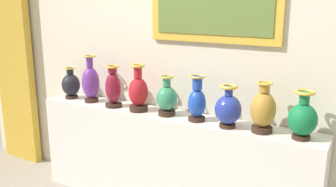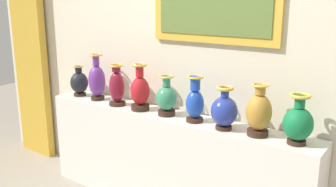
# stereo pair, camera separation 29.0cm
# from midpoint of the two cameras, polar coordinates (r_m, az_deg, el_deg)

# --- Properties ---
(display_shelf) EXTENTS (2.38, 0.31, 0.82)m
(display_shelf) POSITION_cam_midpoint_polar(r_m,az_deg,el_deg) (3.09, -2.73, -10.46)
(display_shelf) COLOR silver
(display_shelf) RESTS_ON ground_plane
(back_wall) EXTENTS (4.68, 0.14, 3.14)m
(back_wall) POSITION_cam_midpoint_polar(r_m,az_deg,el_deg) (2.99, -0.69, 11.79)
(back_wall) COLOR beige
(back_wall) RESTS_ON ground_plane
(curtain_gold) EXTENTS (0.47, 0.08, 2.93)m
(curtain_gold) POSITION_cam_midpoint_polar(r_m,az_deg,el_deg) (4.20, -24.75, 9.78)
(curtain_gold) COLOR gold
(curtain_gold) RESTS_ON ground_plane
(vase_onyx) EXTENTS (0.16, 0.16, 0.28)m
(vase_onyx) POSITION_cam_midpoint_polar(r_m,az_deg,el_deg) (3.54, -16.86, 1.27)
(vase_onyx) COLOR #382319
(vase_onyx) RESTS_ON display_shelf
(vase_violet) EXTENTS (0.15, 0.15, 0.41)m
(vase_violet) POSITION_cam_midpoint_polar(r_m,az_deg,el_deg) (3.36, -14.14, 1.66)
(vase_violet) COLOR #382319
(vase_violet) RESTS_ON display_shelf
(vase_burgundy) EXTENTS (0.14, 0.14, 0.35)m
(vase_burgundy) POSITION_cam_midpoint_polar(r_m,az_deg,el_deg) (3.17, -10.96, 0.78)
(vase_burgundy) COLOR #382319
(vase_burgundy) RESTS_ON display_shelf
(vase_crimson) EXTENTS (0.16, 0.16, 0.38)m
(vase_crimson) POSITION_cam_midpoint_polar(r_m,az_deg,el_deg) (3.02, -7.29, 0.22)
(vase_crimson) COLOR #382319
(vase_crimson) RESTS_ON display_shelf
(vase_jade) EXTENTS (0.16, 0.16, 0.31)m
(vase_jade) POSITION_cam_midpoint_polar(r_m,az_deg,el_deg) (2.89, -2.98, -0.84)
(vase_jade) COLOR #382319
(vase_jade) RESTS_ON display_shelf
(vase_sapphire) EXTENTS (0.13, 0.13, 0.34)m
(vase_sapphire) POSITION_cam_midpoint_polar(r_m,az_deg,el_deg) (2.76, 1.44, -1.27)
(vase_sapphire) COLOR #382319
(vase_sapphire) RESTS_ON display_shelf
(vase_cobalt) EXTENTS (0.19, 0.19, 0.31)m
(vase_cobalt) POSITION_cam_midpoint_polar(r_m,az_deg,el_deg) (2.63, 6.04, -2.39)
(vase_cobalt) COLOR #382319
(vase_cobalt) RESTS_ON display_shelf
(vase_ochre) EXTENTS (0.17, 0.17, 0.35)m
(vase_ochre) POSITION_cam_midpoint_polar(r_m,az_deg,el_deg) (2.57, 11.18, -2.55)
(vase_ochre) COLOR #382319
(vase_ochre) RESTS_ON display_shelf
(vase_emerald) EXTENTS (0.19, 0.19, 0.32)m
(vase_emerald) POSITION_cam_midpoint_polar(r_m,az_deg,el_deg) (2.51, 16.74, -3.71)
(vase_emerald) COLOR #382319
(vase_emerald) RESTS_ON display_shelf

